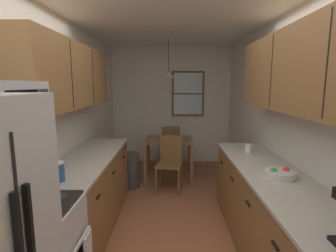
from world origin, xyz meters
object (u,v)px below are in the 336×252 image
at_px(table_serving_bowl, 170,137).
at_px(mug_by_coffeemaker, 248,148).
at_px(fruit_bowl, 280,173).
at_px(dining_table, 169,146).
at_px(trash_bin, 130,170).
at_px(microwave_over_range, 0,105).
at_px(dining_chair_far, 171,145).
at_px(storage_canister, 58,172).
at_px(dining_chair_near, 170,161).

bearing_deg(table_serving_bowl, mug_by_coffeemaker, -56.87).
distance_m(mug_by_coffeemaker, fruit_bowl, 0.89).
relative_size(dining_table, table_serving_bowl, 5.26).
bearing_deg(trash_bin, microwave_over_range, -98.95).
bearing_deg(dining_table, dining_chair_far, 85.13).
bearing_deg(trash_bin, storage_canister, -98.25).
xyz_separation_m(microwave_over_range, trash_bin, (0.41, 2.59, -1.33)).
height_order(dining_chair_near, dining_chair_far, same).
height_order(dining_table, table_serving_bowl, table_serving_bowl).
bearing_deg(dining_chair_far, table_serving_bowl, -92.17).
distance_m(dining_chair_near, trash_bin, 0.72).
bearing_deg(dining_chair_far, fruit_bowl, -71.14).
xyz_separation_m(dining_table, fruit_bowl, (1.06, -2.40, 0.32)).
height_order(dining_chair_far, mug_by_coffeemaker, mug_by_coffeemaker).
relative_size(dining_table, storage_canister, 4.90).
xyz_separation_m(microwave_over_range, mug_by_coffeemaker, (2.08, 1.53, -0.67)).
bearing_deg(dining_chair_far, mug_by_coffeemaker, -64.84).
bearing_deg(mug_by_coffeemaker, dining_table, 124.03).
relative_size(trash_bin, table_serving_bowl, 3.58).
bearing_deg(microwave_over_range, mug_by_coffeemaker, 36.33).
xyz_separation_m(dining_chair_near, dining_chair_far, (0.02, 1.12, 0.00)).
distance_m(fruit_bowl, table_serving_bowl, 2.63).
height_order(trash_bin, mug_by_coffeemaker, mug_by_coffeemaker).
bearing_deg(dining_table, storage_canister, -110.70).
bearing_deg(dining_chair_near, fruit_bowl, -60.64).
bearing_deg(fruit_bowl, dining_table, 113.81).
relative_size(dining_table, dining_chair_near, 0.97).
distance_m(trash_bin, table_serving_bowl, 0.96).
relative_size(microwave_over_range, storage_canister, 3.30).
bearing_deg(microwave_over_range, dining_table, 70.77).
relative_size(dining_table, mug_by_coffeemaker, 7.67).
bearing_deg(dining_chair_near, dining_table, 92.56).
relative_size(dining_chair_far, storage_canister, 5.07).
bearing_deg(table_serving_bowl, fruit_bowl, -66.83).
height_order(microwave_over_range, fruit_bowl, microwave_over_range).
bearing_deg(dining_table, microwave_over_range, -109.23).
bearing_deg(trash_bin, dining_chair_far, 55.41).
bearing_deg(trash_bin, dining_table, 34.95).
xyz_separation_m(trash_bin, table_serving_bowl, (0.68, 0.47, 0.48)).
relative_size(microwave_over_range, mug_by_coffeemaker, 5.17).
relative_size(trash_bin, storage_canister, 3.33).
relative_size(trash_bin, mug_by_coffeemaker, 5.21).
xyz_separation_m(trash_bin, storage_canister, (-0.30, -2.07, 0.69)).
xyz_separation_m(storage_canister, table_serving_bowl, (0.98, 2.54, -0.21)).
bearing_deg(microwave_over_range, fruit_bowl, 16.95).
relative_size(dining_chair_far, trash_bin, 1.52).
relative_size(dining_chair_near, fruit_bowl, 3.22).
height_order(dining_table, fruit_bowl, fruit_bowl).
bearing_deg(microwave_over_range, dining_chair_far, 72.89).
distance_m(dining_table, mug_by_coffeemaker, 1.86).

